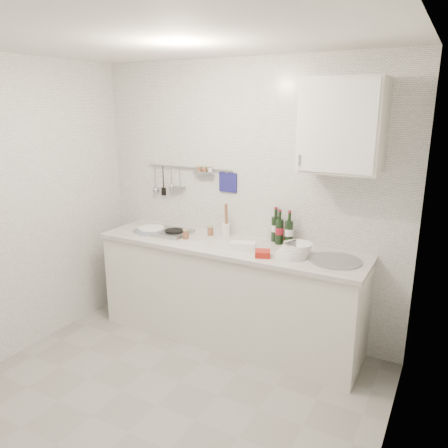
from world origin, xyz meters
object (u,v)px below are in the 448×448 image
(plate_stack_hob, at_px, (151,230))
(plate_stack_sink, at_px, (295,250))
(utensil_crock, at_px, (226,228))
(wine_bottles, at_px, (281,227))
(wall_cabinet, at_px, (342,126))

(plate_stack_hob, distance_m, plate_stack_sink, 1.45)
(plate_stack_hob, height_order, plate_stack_sink, plate_stack_sink)
(utensil_crock, bearing_deg, wine_bottles, 3.85)
(wall_cabinet, height_order, plate_stack_hob, wall_cabinet)
(plate_stack_hob, xyz_separation_m, utensil_crock, (0.69, 0.24, 0.05))
(wall_cabinet, xyz_separation_m, plate_stack_sink, (-0.27, -0.16, -0.98))
(wall_cabinet, distance_m, plate_stack_sink, 1.03)
(plate_stack_sink, bearing_deg, wine_bottles, 130.31)
(utensil_crock, bearing_deg, wall_cabinet, -3.87)
(wall_cabinet, distance_m, utensil_crock, 1.41)
(plate_stack_sink, xyz_separation_m, utensil_crock, (-0.75, 0.23, 0.02))
(plate_stack_hob, xyz_separation_m, wine_bottles, (1.22, 0.27, 0.13))
(wall_cabinet, relative_size, wine_bottles, 2.26)
(plate_stack_hob, height_order, wine_bottles, wine_bottles)
(plate_stack_hob, distance_m, wine_bottles, 1.26)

